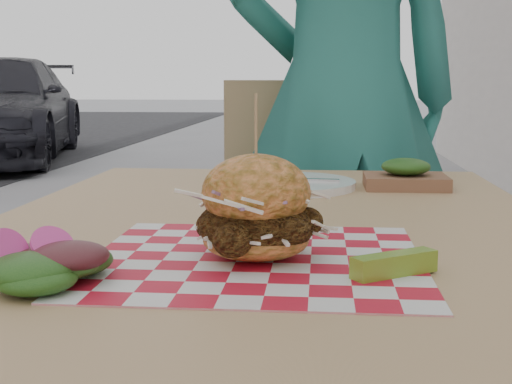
% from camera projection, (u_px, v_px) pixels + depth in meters
% --- Properties ---
extents(diner, '(0.73, 0.55, 1.81)m').
position_uv_depth(diner, '(343.00, 97.00, 1.89)').
color(diner, '#29786D').
rests_on(diner, ground).
extents(patio_table, '(0.80, 1.20, 0.75)m').
position_uv_depth(patio_table, '(270.00, 275.00, 1.01)').
color(patio_table, tan).
rests_on(patio_table, ground).
extents(patio_chair, '(0.49, 0.50, 0.95)m').
position_uv_depth(patio_chair, '(289.00, 223.00, 2.00)').
color(patio_chair, tan).
rests_on(patio_chair, ground).
extents(paper_liner, '(0.36, 0.36, 0.00)m').
position_uv_depth(paper_liner, '(256.00, 259.00, 0.78)').
color(paper_liner, red).
rests_on(paper_liner, patio_table).
extents(sandwich, '(0.16, 0.16, 0.18)m').
position_uv_depth(sandwich, '(256.00, 213.00, 0.77)').
color(sandwich, orange).
rests_on(sandwich, paper_liner).
extents(pickle_spear, '(0.09, 0.07, 0.02)m').
position_uv_depth(pickle_spear, '(394.00, 264.00, 0.71)').
color(pickle_spear, olive).
rests_on(pickle_spear, paper_liner).
extents(side_salad, '(0.14, 0.13, 0.05)m').
position_uv_depth(side_salad, '(31.00, 270.00, 0.68)').
color(side_salad, '#3F1419').
rests_on(side_salad, patio_table).
extents(place_setting, '(0.27, 0.27, 0.02)m').
position_uv_depth(place_setting, '(283.00, 184.00, 1.32)').
color(place_setting, white).
rests_on(place_setting, patio_table).
extents(kraft_tray, '(0.15, 0.12, 0.06)m').
position_uv_depth(kraft_tray, '(406.00, 176.00, 1.31)').
color(kraft_tray, brown).
rests_on(kraft_tray, patio_table).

